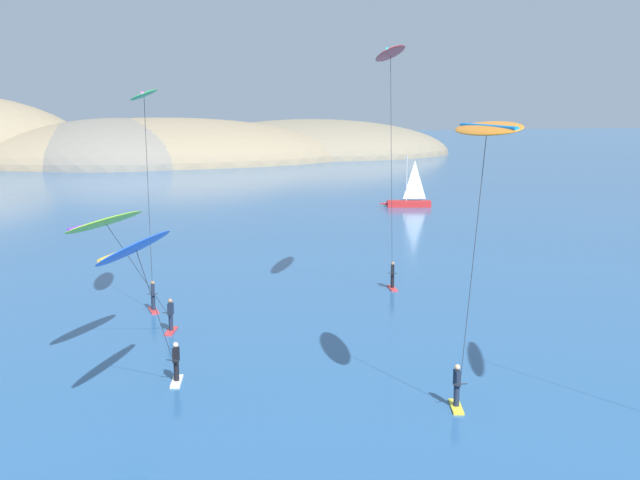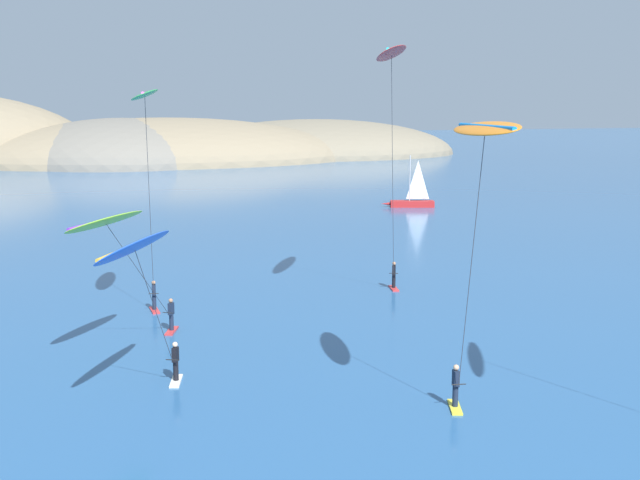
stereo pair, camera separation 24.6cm
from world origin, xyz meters
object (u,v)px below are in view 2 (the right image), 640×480
object	(u,v)px
kitesurfer_blue	(138,257)
kitesurfer_green	(146,113)
kitesurfer_red	(392,69)
kitesurfer_lime	(112,230)
sailboat_near	(409,201)
kitesurfer_orange	(482,153)

from	to	relation	value
kitesurfer_blue	kitesurfer_green	size ratio (longest dim) A/B	0.56
kitesurfer_red	kitesurfer_blue	bearing A→B (deg)	-143.17
kitesurfer_green	kitesurfer_red	bearing A→B (deg)	-3.96
kitesurfer_green	kitesurfer_blue	bearing A→B (deg)	-98.54
kitesurfer_lime	sailboat_near	bearing A→B (deg)	52.18
kitesurfer_orange	sailboat_near	bearing A→B (deg)	67.23
kitesurfer_lime	kitesurfer_blue	distance (m)	6.17
kitesurfer_red	kitesurfer_blue	world-z (taller)	kitesurfer_red
kitesurfer_red	kitesurfer_lime	distance (m)	17.38
sailboat_near	kitesurfer_orange	distance (m)	62.19
sailboat_near	kitesurfer_red	distance (m)	46.83
kitesurfer_orange	kitesurfer_green	size ratio (longest dim) A/B	0.89
kitesurfer_red	kitesurfer_green	size ratio (longest dim) A/B	1.19
kitesurfer_green	kitesurfer_lime	bearing A→B (deg)	-111.65
kitesurfer_red	kitesurfer_lime	size ratio (longest dim) A/B	1.78
kitesurfer_orange	kitesurfer_blue	xyz separation A→B (m)	(-10.84, 5.34, -3.84)
kitesurfer_lime	kitesurfer_green	xyz separation A→B (m)	(2.25, 5.68, 4.90)
kitesurfer_red	kitesurfer_green	bearing A→B (deg)	176.04
kitesurfer_orange	kitesurfer_green	world-z (taller)	kitesurfer_green
kitesurfer_lime	kitesurfer_green	bearing A→B (deg)	68.35
kitesurfer_red	kitesurfer_orange	xyz separation A→B (m)	(-3.78, -16.28, -3.42)
kitesurfer_red	kitesurfer_lime	world-z (taller)	kitesurfer_red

